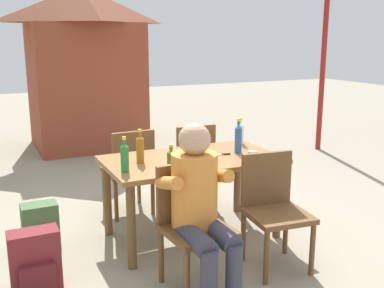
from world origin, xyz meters
name	(u,v)px	position (x,y,z in m)	size (l,w,h in m)	color
ground_plane	(192,235)	(0.00, 0.00, 0.00)	(24.00, 24.00, 0.00)	gray
dining_table	(192,168)	(0.00, 0.00, 0.63)	(1.50, 0.85, 0.72)	olive
chair_near_left	(192,219)	(-0.34, -0.72, 0.49)	(0.47, 0.47, 0.87)	brown
chair_near_right	(273,204)	(0.35, -0.72, 0.49)	(0.48, 0.48, 0.87)	brown
chair_far_left	(130,167)	(-0.33, 0.72, 0.49)	(0.46, 0.46, 0.87)	brown
chair_far_right	(191,160)	(0.33, 0.72, 0.49)	(0.45, 0.45, 0.87)	brown
person_in_white_shirt	(199,201)	(-0.34, -0.83, 0.66)	(0.47, 0.62, 1.18)	orange
bottle_blue	(238,138)	(0.44, -0.03, 0.86)	(0.06, 0.06, 0.31)	#2D56A3
bottle_clear	(240,133)	(0.65, 0.28, 0.84)	(0.06, 0.06, 0.26)	white
bottle_green	(125,157)	(-0.65, -0.17, 0.84)	(0.06, 0.06, 0.28)	#287A38
bottle_amber	(140,148)	(-0.46, 0.03, 0.85)	(0.06, 0.06, 0.28)	#996019
bottle_olive	(171,161)	(-0.34, -0.36, 0.82)	(0.06, 0.06, 0.23)	#566623
cup_steel	(253,156)	(0.42, -0.30, 0.76)	(0.08, 0.08, 0.08)	#B2B7BC
cup_white	(203,147)	(0.15, 0.09, 0.78)	(0.06, 0.06, 0.12)	white
table_knife	(219,155)	(0.25, -0.02, 0.73)	(0.24, 0.08, 0.01)	silver
backpack_by_near_side	(35,262)	(-1.37, -0.36, 0.21)	(0.34, 0.24, 0.44)	maroon
backpack_by_far_side	(41,229)	(-1.26, 0.24, 0.20)	(0.29, 0.24, 0.41)	#47663D
brick_kiosk	(85,64)	(-0.03, 3.93, 1.31)	(1.88, 1.66, 2.50)	brown
lamp_post	(326,19)	(3.20, 2.11, 2.00)	(0.56, 0.20, 2.82)	maroon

